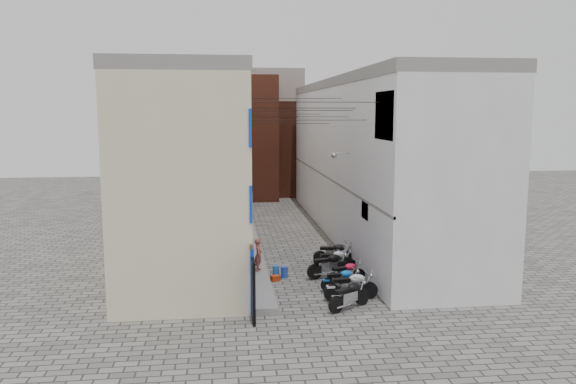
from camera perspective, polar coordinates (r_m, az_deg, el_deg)
name	(u,v)px	position (r m, az deg, el deg)	size (l,w,h in m)	color
ground	(323,313)	(20.55, 3.59, -12.20)	(90.00, 90.00, 0.00)	#575452
plinth	(248,234)	(32.74, -4.06, -4.24)	(0.90, 26.00, 0.25)	gray
building_left	(195,159)	(32.04, -9.38, 3.31)	(5.10, 27.00, 9.00)	beige
building_right	(368,157)	(33.16, 8.14, 3.52)	(5.94, 26.00, 9.00)	silver
building_far_brick_left	(240,138)	(47.02, -4.94, 5.52)	(6.00, 6.00, 10.00)	brown
building_far_brick_right	(296,148)	(49.48, 0.81, 4.52)	(5.00, 6.00, 8.00)	brown
building_far_concrete	(259,129)	(53.09, -2.99, 6.38)	(8.00, 5.00, 11.00)	gray
far_shopfront	(266,187)	(44.68, -2.20, 0.51)	(2.00, 0.30, 2.40)	black
overhead_wires	(296,112)	(26.82, 0.77, 8.12)	(5.80, 13.02, 1.32)	black
motorcycle_a	(350,294)	(20.88, 6.27, -10.24)	(0.62, 1.98, 1.14)	black
motorcycle_b	(351,284)	(21.79, 6.42, -9.32)	(0.68, 2.14, 1.24)	silver
motorcycle_c	(342,278)	(22.90, 5.51, -8.73)	(0.55, 1.75, 1.01)	blue
motorcycle_d	(346,272)	(23.77, 5.93, -8.05)	(0.57, 1.82, 1.05)	red
motorcycle_e	(329,264)	(24.58, 4.23, -7.27)	(0.67, 2.11, 1.22)	black
motorcycle_f	(335,259)	(25.61, 4.77, -6.77)	(0.61, 1.93, 1.12)	silver
motorcycle_g	(335,252)	(26.68, 4.76, -6.09)	(0.64, 2.03, 1.18)	black
person_a	(258,255)	(24.62, -3.02, -6.39)	(0.52, 0.34, 1.43)	brown
person_b	(248,243)	(26.59, -4.09, -5.20)	(0.74, 0.58, 1.52)	#303648
water_jug_near	(284,272)	(24.57, -0.38, -8.16)	(0.31, 0.31, 0.48)	#2241AB
water_jug_far	(276,271)	(24.87, -1.24, -7.99)	(0.29, 0.29, 0.45)	blue
red_crate	(275,278)	(24.18, -1.30, -8.74)	(0.36, 0.27, 0.23)	#AB2C0C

